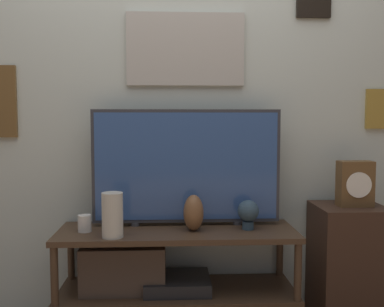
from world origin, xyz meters
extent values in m
cube|color=beige|center=(0.00, 0.53, 1.35)|extent=(6.40, 0.06, 2.70)
cube|color=#B2ADA3|center=(0.06, 0.49, 1.58)|extent=(0.69, 0.02, 0.42)
cube|color=#B2BCC6|center=(0.06, 0.48, 1.58)|extent=(0.65, 0.01, 0.39)
cube|color=#422D1E|center=(0.00, 0.26, 0.55)|extent=(1.30, 0.44, 0.03)
cube|color=#422D1E|center=(0.00, 0.26, 0.21)|extent=(1.30, 0.44, 0.03)
cylinder|color=#422D1E|center=(-0.62, 0.07, 0.28)|extent=(0.04, 0.04, 0.57)
cylinder|color=#422D1E|center=(0.62, 0.07, 0.28)|extent=(0.04, 0.04, 0.57)
cylinder|color=#422D1E|center=(-0.62, 0.45, 0.28)|extent=(0.04, 0.04, 0.57)
cylinder|color=#422D1E|center=(0.62, 0.45, 0.28)|extent=(0.04, 0.04, 0.57)
cube|color=black|center=(0.00, 0.26, 0.26)|extent=(0.36, 0.31, 0.07)
cube|color=#47382D|center=(-0.29, 0.26, 0.36)|extent=(0.46, 0.24, 0.26)
cylinder|color=#333338|center=(-0.24, 0.36, 0.58)|extent=(0.05, 0.05, 0.02)
cylinder|color=#333338|center=(0.35, 0.36, 0.58)|extent=(0.05, 0.05, 0.02)
cube|color=#333338|center=(0.06, 0.36, 0.91)|extent=(1.06, 0.04, 0.64)
cube|color=#33518C|center=(0.06, 0.34, 0.91)|extent=(1.03, 0.01, 0.60)
ellipsoid|color=brown|center=(0.09, 0.23, 0.66)|extent=(0.11, 0.13, 0.20)
cylinder|color=beige|center=(-0.33, 0.12, 0.68)|extent=(0.11, 0.11, 0.23)
cylinder|color=silver|center=(-0.50, 0.24, 0.61)|extent=(0.07, 0.07, 0.09)
cylinder|color=#2D4251|center=(0.39, 0.25, 0.59)|extent=(0.06, 0.06, 0.04)
sphere|color=#2D4251|center=(0.39, 0.25, 0.67)|extent=(0.12, 0.12, 0.12)
cube|color=#382319|center=(0.98, 0.30, 0.34)|extent=(0.39, 0.36, 0.68)
cube|color=brown|center=(1.00, 0.29, 0.81)|extent=(0.19, 0.10, 0.26)
cylinder|color=white|center=(1.00, 0.23, 0.81)|extent=(0.14, 0.01, 0.14)
camera|label=1|loc=(-0.04, -2.17, 1.18)|focal=42.00mm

